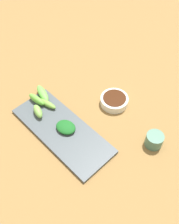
% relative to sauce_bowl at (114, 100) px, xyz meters
% --- Properties ---
extents(tabletop, '(2.10, 2.10, 0.02)m').
position_rel_sauce_bowl_xyz_m(tabletop, '(0.11, -0.04, -0.03)').
color(tabletop, olive).
rests_on(tabletop, ground).
extents(sauce_bowl, '(0.10, 0.10, 0.03)m').
position_rel_sauce_bowl_xyz_m(sauce_bowl, '(0.00, 0.00, 0.00)').
color(sauce_bowl, silver).
rests_on(sauce_bowl, tabletop).
extents(serving_plate, '(0.15, 0.38, 0.01)m').
position_rel_sauce_bowl_xyz_m(serving_plate, '(0.22, -0.03, -0.01)').
color(serving_plate, '#465055').
rests_on(serving_plate, tabletop).
extents(broccoli_stalk_0, '(0.04, 0.08, 0.02)m').
position_rel_sauce_bowl_xyz_m(broccoli_stalk_0, '(0.19, -0.16, 0.01)').
color(broccoli_stalk_0, '#6FA540').
rests_on(broccoli_stalk_0, serving_plate).
extents(broccoli_leafy_1, '(0.07, 0.08, 0.02)m').
position_rel_sauce_bowl_xyz_m(broccoli_leafy_1, '(0.21, -0.03, 0.01)').
color(broccoli_leafy_1, '#195E20').
rests_on(broccoli_leafy_1, serving_plate).
extents(broccoli_stalk_2, '(0.03, 0.08, 0.03)m').
position_rel_sauce_bowl_xyz_m(broccoli_stalk_2, '(0.21, -0.20, 0.01)').
color(broccoli_stalk_2, '#68BA3F').
rests_on(broccoli_stalk_2, serving_plate).
extents(broccoli_stalk_3, '(0.05, 0.10, 0.03)m').
position_rel_sauce_bowl_xyz_m(broccoli_stalk_3, '(0.17, -0.21, 0.01)').
color(broccoli_stalk_3, '#66B849').
rests_on(broccoli_stalk_3, serving_plate).
extents(broccoli_stalk_4, '(0.04, 0.07, 0.03)m').
position_rel_sauce_bowl_xyz_m(broccoli_stalk_4, '(0.24, -0.15, 0.01)').
color(broccoli_stalk_4, '#7AB34E').
rests_on(broccoli_stalk_4, serving_plate).
extents(tea_cup, '(0.06, 0.06, 0.05)m').
position_rel_sauce_bowl_xyz_m(tea_cup, '(0.04, 0.21, 0.01)').
color(tea_cup, '#477460').
rests_on(tea_cup, tabletop).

